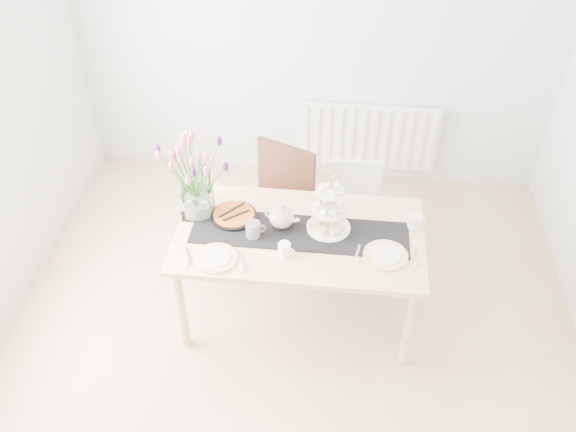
# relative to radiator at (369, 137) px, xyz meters

# --- Properties ---
(room_shell) EXTENTS (4.50, 4.50, 4.50)m
(room_shell) POSITION_rel_radiator_xyz_m (-0.50, -2.19, 0.85)
(room_shell) COLOR tan
(room_shell) RESTS_ON ground
(radiator) EXTENTS (1.20, 0.08, 0.60)m
(radiator) POSITION_rel_radiator_xyz_m (0.00, 0.00, 0.00)
(radiator) COLOR white
(radiator) RESTS_ON room_shell
(dining_table) EXTENTS (1.60, 0.90, 0.75)m
(dining_table) POSITION_rel_radiator_xyz_m (-0.45, -1.68, 0.22)
(dining_table) COLOR tan
(dining_table) RESTS_ON ground
(chair_brown) EXTENTS (0.62, 0.62, 0.95)m
(chair_brown) POSITION_rel_radiator_xyz_m (-0.67, -1.09, 0.11)
(chair_brown) COLOR #331812
(chair_brown) RESTS_ON ground
(chair_white) EXTENTS (0.43, 0.43, 0.82)m
(chair_white) POSITION_rel_radiator_xyz_m (-0.11, -1.03, 0.02)
(chair_white) COLOR white
(chair_white) RESTS_ON ground
(table_runner) EXTENTS (1.40, 0.35, 0.01)m
(table_runner) POSITION_rel_radiator_xyz_m (-0.45, -1.68, 0.30)
(table_runner) COLOR black
(table_runner) RESTS_ON dining_table
(tulip_vase) EXTENTS (0.68, 0.68, 0.59)m
(tulip_vase) POSITION_rel_radiator_xyz_m (-1.14, -1.55, 0.68)
(tulip_vase) COLOR silver
(tulip_vase) RESTS_ON dining_table
(cake_stand) EXTENTS (0.29, 0.29, 0.42)m
(cake_stand) POSITION_rel_radiator_xyz_m (-0.27, -1.61, 0.42)
(cake_stand) COLOR gold
(cake_stand) RESTS_ON dining_table
(teapot) EXTENTS (0.33, 0.30, 0.17)m
(teapot) POSITION_rel_radiator_xyz_m (-0.57, -1.63, 0.38)
(teapot) COLOR silver
(teapot) RESTS_ON dining_table
(cream_jug) EXTENTS (0.10, 0.10, 0.09)m
(cream_jug) POSITION_rel_radiator_xyz_m (0.28, -1.53, 0.35)
(cream_jug) COLOR white
(cream_jug) RESTS_ON dining_table
(tart_tin) EXTENTS (0.30, 0.30, 0.04)m
(tart_tin) POSITION_rel_radiator_xyz_m (-0.90, -1.57, 0.32)
(tart_tin) COLOR black
(tart_tin) RESTS_ON dining_table
(mug_grey) EXTENTS (0.12, 0.12, 0.11)m
(mug_grey) POSITION_rel_radiator_xyz_m (-0.74, -1.74, 0.36)
(mug_grey) COLOR slate
(mug_grey) RESTS_ON dining_table
(mug_white) EXTENTS (0.10, 0.10, 0.09)m
(mug_white) POSITION_rel_radiator_xyz_m (-0.52, -1.89, 0.35)
(mug_white) COLOR white
(mug_white) RESTS_ON dining_table
(plate_left) EXTENTS (0.36, 0.36, 0.01)m
(plate_left) POSITION_rel_radiator_xyz_m (-0.94, -1.97, 0.31)
(plate_left) COLOR white
(plate_left) RESTS_ON dining_table
(plate_right) EXTENTS (0.32, 0.32, 0.01)m
(plate_right) POSITION_rel_radiator_xyz_m (0.10, -1.83, 0.31)
(plate_right) COLOR silver
(plate_right) RESTS_ON dining_table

